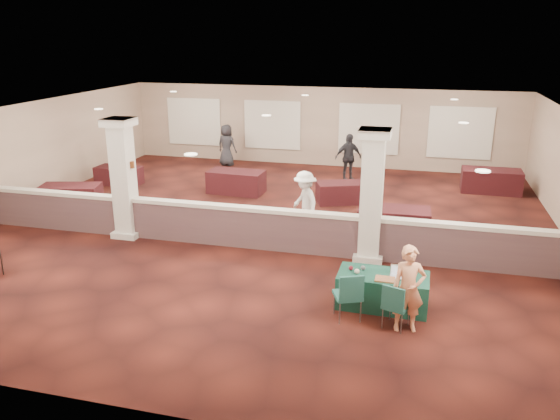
% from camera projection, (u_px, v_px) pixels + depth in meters
% --- Properties ---
extents(ground, '(16.00, 16.00, 0.00)m').
position_uv_depth(ground, '(267.00, 228.00, 15.44)').
color(ground, '#451711').
rests_on(ground, ground).
extents(wall_back, '(16.00, 0.04, 3.20)m').
position_uv_depth(wall_back, '(320.00, 127.00, 22.31)').
color(wall_back, '#89725F').
rests_on(wall_back, ground).
extents(wall_front, '(16.00, 0.04, 3.20)m').
position_uv_depth(wall_front, '(110.00, 311.00, 7.58)').
color(wall_front, '#89725F').
rests_on(wall_front, ground).
extents(wall_left, '(0.04, 16.00, 3.20)m').
position_uv_depth(wall_left, '(18.00, 157.00, 16.84)').
color(wall_left, '#89725F').
rests_on(wall_left, ground).
extents(ceiling, '(16.00, 16.00, 0.02)m').
position_uv_depth(ceiling, '(266.00, 115.00, 14.45)').
color(ceiling, silver).
rests_on(ceiling, wall_back).
extents(partition_wall, '(15.60, 0.28, 1.10)m').
position_uv_depth(partition_wall, '(251.00, 227.00, 13.88)').
color(partition_wall, '#4E343B').
rests_on(partition_wall, ground).
extents(column_left, '(0.72, 0.72, 3.20)m').
position_uv_depth(column_left, '(124.00, 177.00, 14.38)').
color(column_left, beige).
rests_on(column_left, ground).
extents(column_right, '(0.72, 0.72, 3.20)m').
position_uv_depth(column_right, '(372.00, 195.00, 12.84)').
color(column_right, beige).
rests_on(column_right, ground).
extents(sconce_left, '(0.12, 0.12, 0.18)m').
position_uv_depth(sconce_left, '(113.00, 163.00, 14.33)').
color(sconce_left, brown).
rests_on(sconce_left, column_left).
extents(sconce_right, '(0.12, 0.12, 0.18)m').
position_uv_depth(sconce_right, '(132.00, 165.00, 14.20)').
color(sconce_right, brown).
rests_on(sconce_right, column_left).
extents(near_table, '(1.80, 0.92, 0.69)m').
position_uv_depth(near_table, '(382.00, 290.00, 10.97)').
color(near_table, '#0F3930').
rests_on(near_table, ground).
extents(conf_chair_main, '(0.57, 0.58, 0.90)m').
position_uv_depth(conf_chair_main, '(395.00, 303.00, 10.05)').
color(conf_chair_main, '#1D5554').
rests_on(conf_chair_main, ground).
extents(conf_chair_side, '(0.65, 0.65, 0.99)m').
position_uv_depth(conf_chair_side, '(349.00, 293.00, 10.33)').
color(conf_chair_side, '#1D5554').
rests_on(conf_chair_side, ground).
extents(woman, '(0.67, 0.51, 1.66)m').
position_uv_depth(woman, '(408.00, 289.00, 9.93)').
color(woman, '#E89264').
rests_on(woman, ground).
extents(far_table_front_left, '(1.98, 1.33, 0.73)m').
position_uv_depth(far_table_front_left, '(71.00, 196.00, 17.14)').
color(far_table_front_left, black).
rests_on(far_table_front_left, ground).
extents(far_table_front_center, '(1.82, 1.36, 0.66)m').
position_uv_depth(far_table_front_center, '(342.00, 192.00, 17.70)').
color(far_table_front_center, black).
rests_on(far_table_front_center, ground).
extents(far_table_front_right, '(1.94, 1.01, 0.78)m').
position_uv_depth(far_table_front_right, '(394.00, 222.00, 14.77)').
color(far_table_front_right, black).
rests_on(far_table_front_right, ground).
extents(far_table_back_left, '(1.62, 0.84, 0.65)m').
position_uv_depth(far_table_back_left, '(119.00, 175.00, 19.83)').
color(far_table_back_left, black).
rests_on(far_table_back_left, ground).
extents(far_table_back_center, '(1.94, 1.04, 0.77)m').
position_uv_depth(far_table_back_center, '(236.00, 182.00, 18.74)').
color(far_table_back_center, black).
rests_on(far_table_back_center, ground).
extents(far_table_back_right, '(1.97, 1.00, 0.80)m').
position_uv_depth(far_table_back_right, '(491.00, 181.00, 18.82)').
color(far_table_back_right, black).
rests_on(far_table_back_right, ground).
extents(attendee_a, '(0.95, 0.83, 1.73)m').
position_uv_depth(attendee_a, '(123.00, 159.00, 19.99)').
color(attendee_a, black).
rests_on(attendee_a, ground).
extents(attendee_b, '(1.08, 1.18, 1.72)m').
position_uv_depth(attendee_b, '(305.00, 202.00, 14.92)').
color(attendee_b, white).
rests_on(attendee_b, ground).
extents(attendee_c, '(1.14, 0.96, 1.76)m').
position_uv_depth(attendee_c, '(348.00, 158.00, 20.11)').
color(attendee_c, black).
rests_on(attendee_c, ground).
extents(attendee_d, '(0.91, 0.62, 1.70)m').
position_uv_depth(attendee_d, '(227.00, 145.00, 22.50)').
color(attendee_d, black).
rests_on(attendee_d, ground).
extents(laptop_base, '(0.31, 0.22, 0.02)m').
position_uv_depth(laptop_base, '(398.00, 277.00, 10.74)').
color(laptop_base, silver).
rests_on(laptop_base, near_table).
extents(laptop_screen, '(0.31, 0.02, 0.21)m').
position_uv_depth(laptop_screen, '(399.00, 269.00, 10.81)').
color(laptop_screen, silver).
rests_on(laptop_screen, near_table).
extents(screen_glow, '(0.28, 0.01, 0.18)m').
position_uv_depth(screen_glow, '(398.00, 270.00, 10.81)').
color(screen_glow, '#ACB9CF').
rests_on(screen_glow, near_table).
extents(knitting, '(0.38, 0.29, 0.03)m').
position_uv_depth(knitting, '(385.00, 279.00, 10.63)').
color(knitting, orange).
rests_on(knitting, near_table).
extents(yarn_cream, '(0.10, 0.10, 0.10)m').
position_uv_depth(yarn_cream, '(357.00, 271.00, 10.89)').
color(yarn_cream, beige).
rests_on(yarn_cream, near_table).
extents(yarn_red, '(0.09, 0.09, 0.09)m').
position_uv_depth(yarn_red, '(351.00, 268.00, 11.05)').
color(yarn_red, '#5C121D').
rests_on(yarn_red, near_table).
extents(yarn_grey, '(0.10, 0.10, 0.10)m').
position_uv_depth(yarn_grey, '(363.00, 268.00, 11.06)').
color(yarn_grey, '#505156').
rests_on(yarn_grey, near_table).
extents(scissors, '(0.11, 0.03, 0.01)m').
position_uv_depth(scissors, '(414.00, 284.00, 10.46)').
color(scissors, red).
rests_on(scissors, near_table).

